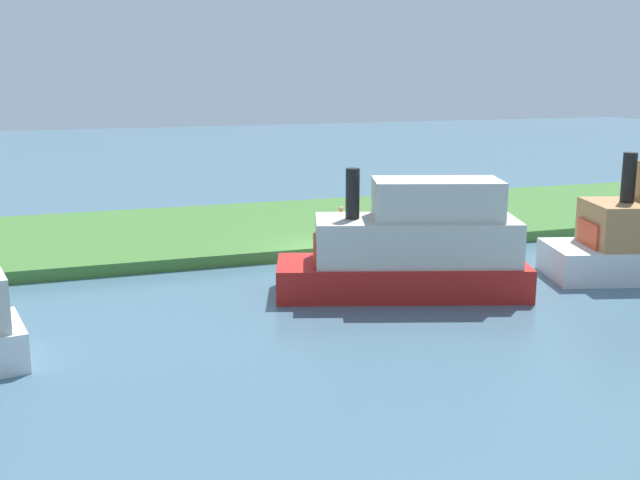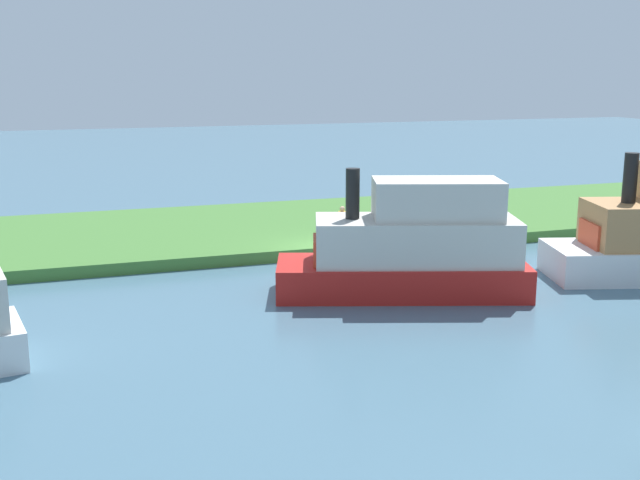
% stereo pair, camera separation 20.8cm
% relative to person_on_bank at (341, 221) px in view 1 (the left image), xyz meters
% --- Properties ---
extents(ground_plane, '(160.00, 160.00, 0.00)m').
position_rel_person_on_bank_xyz_m(ground_plane, '(1.33, 1.80, -1.20)').
color(ground_plane, '#476B7F').
extents(grassy_bank, '(80.00, 12.00, 0.50)m').
position_rel_person_on_bank_xyz_m(grassy_bank, '(1.33, -4.20, -0.95)').
color(grassy_bank, '#427533').
rests_on(grassy_bank, ground).
extents(person_on_bank, '(0.50, 0.50, 1.39)m').
position_rel_person_on_bank_xyz_m(person_on_bank, '(0.00, 0.00, 0.00)').
color(person_on_bank, '#2D334C').
rests_on(person_on_bank, grassy_bank).
extents(mooring_post, '(0.20, 0.20, 1.10)m').
position_rel_person_on_bank_xyz_m(mooring_post, '(-4.24, 0.84, -0.15)').
color(mooring_post, brown).
rests_on(mooring_post, grassy_bank).
extents(houseboat_blue, '(9.25, 5.49, 4.49)m').
position_rel_person_on_bank_xyz_m(houseboat_blue, '(0.25, 7.66, 0.46)').
color(houseboat_blue, red).
rests_on(houseboat_blue, ground).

